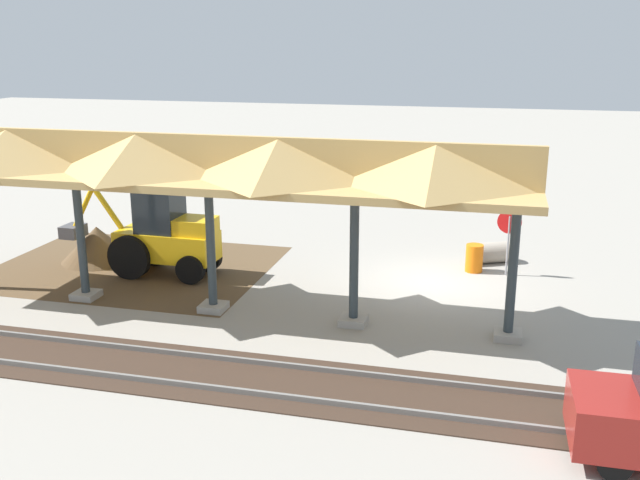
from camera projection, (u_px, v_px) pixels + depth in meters
ground_plane at (432, 283)px, 22.06m from camera, size 120.00×120.00×0.00m
dirt_work_zone at (133, 267)px, 23.64m from camera, size 8.97×7.00×0.01m
platform_canopy at (207, 162)px, 18.72m from camera, size 17.10×3.20×4.90m
rail_tracks at (398, 396)px, 15.04m from camera, size 60.00×2.58×0.15m
stop_sign at (509, 229)px, 22.42m from camera, size 0.76×0.14×2.14m
backhoe at (162, 236)px, 22.64m from camera, size 5.33×1.76×2.82m
dirt_mound at (99, 260)px, 24.33m from camera, size 4.95×4.95×2.40m
concrete_pipe at (490, 253)px, 24.02m from camera, size 1.57×1.25×0.70m
traffic_barrel at (474, 258)px, 23.08m from camera, size 0.56×0.56×0.90m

